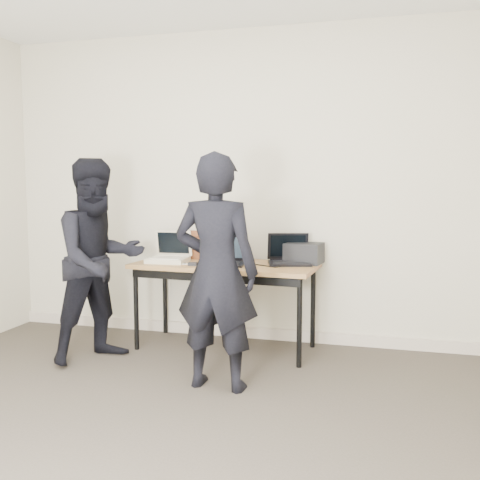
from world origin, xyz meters
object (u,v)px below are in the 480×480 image
(person_typist, at_px, (216,272))
(person_observer, at_px, (99,260))
(desk, at_px, (225,271))
(leather_satchel, at_px, (212,245))
(laptop_center, at_px, (226,258))
(laptop_right, at_px, (289,257))
(laptop_beige, at_px, (169,256))
(equipment_box, at_px, (304,253))

(person_typist, bearing_deg, person_observer, -15.12)
(desk, height_order, leather_satchel, leather_satchel)
(laptop_center, height_order, laptop_right, laptop_right)
(desk, bearing_deg, person_typist, -73.37)
(desk, distance_m, laptop_beige, 0.50)
(laptop_beige, distance_m, person_typist, 1.06)
(leather_satchel, xyz_separation_m, person_typist, (0.37, -1.06, -0.06))
(laptop_right, height_order, leather_satchel, leather_satchel)
(laptop_right, bearing_deg, person_observer, -170.98)
(laptop_right, distance_m, person_typist, 1.02)
(laptop_center, distance_m, person_typist, 0.80)
(person_observer, bearing_deg, desk, -25.54)
(laptop_center, bearing_deg, laptop_beige, 168.91)
(laptop_right, xyz_separation_m, equipment_box, (0.11, 0.06, 0.03))
(person_typist, bearing_deg, laptop_right, -106.53)
(desk, relative_size, laptop_center, 4.52)
(person_typist, relative_size, person_observer, 1.01)
(leather_satchel, xyz_separation_m, equipment_box, (0.81, -0.04, -0.04))
(laptop_center, bearing_deg, person_observer, -160.15)
(equipment_box, height_order, person_typist, person_typist)
(laptop_right, relative_size, equipment_box, 1.41)
(person_typist, xyz_separation_m, person_observer, (-1.06, 0.33, -0.01))
(desk, relative_size, equipment_box, 5.26)
(equipment_box, bearing_deg, laptop_center, -158.60)
(laptop_beige, distance_m, person_observer, 0.62)
(laptop_beige, relative_size, equipment_box, 1.14)
(person_typist, height_order, person_observer, person_typist)
(laptop_beige, height_order, equipment_box, laptop_beige)
(desk, xyz_separation_m, leather_satchel, (-0.18, 0.23, 0.19))
(laptop_right, bearing_deg, desk, 178.50)
(laptop_beige, distance_m, laptop_center, 0.51)
(laptop_right, height_order, person_typist, person_typist)
(laptop_beige, xyz_separation_m, laptop_right, (1.00, 0.14, 0.01))
(desk, xyz_separation_m, equipment_box, (0.63, 0.19, 0.14))
(desk, relative_size, laptop_beige, 4.62)
(laptop_center, distance_m, equipment_box, 0.65)
(laptop_beige, xyz_separation_m, person_typist, (0.67, -0.82, 0.02))
(laptop_right, xyz_separation_m, person_typist, (-0.33, -0.96, 0.02))
(laptop_beige, bearing_deg, laptop_right, 5.35)
(person_observer, bearing_deg, laptop_right, -31.10)
(laptop_beige, distance_m, leather_satchel, 0.39)
(desk, bearing_deg, equipment_box, 20.75)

